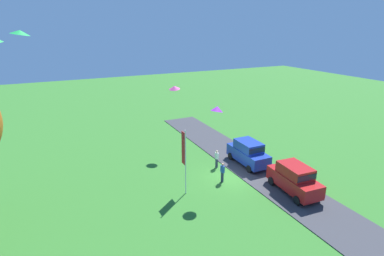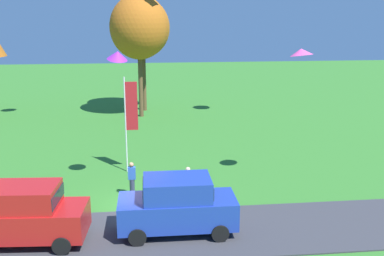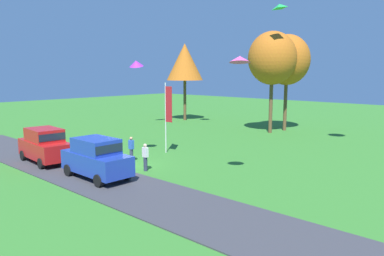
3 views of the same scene
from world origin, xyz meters
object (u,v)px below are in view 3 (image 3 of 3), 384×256
at_px(person_watching_sky, 145,157).
at_px(tree_right_of_center, 287,60).
at_px(car_suv_mid_row, 96,157).
at_px(kite_delta_trailing_tail, 136,63).
at_px(kite_delta_near_flag, 240,59).
at_px(car_suv_near_entrance, 45,144).
at_px(person_on_lawn, 131,149).
at_px(tree_far_right, 272,58).
at_px(tree_lone_near, 185,62).
at_px(kite_diamond_high_right, 279,6).
at_px(flag_banner, 168,109).

distance_m(person_watching_sky, tree_right_of_center, 21.53).
distance_m(car_suv_mid_row, kite_delta_trailing_tail, 7.61).
height_order(car_suv_mid_row, kite_delta_trailing_tail, kite_delta_trailing_tail).
xyz_separation_m(tree_right_of_center, kite_delta_near_flag, (7.44, -18.72, -0.55)).
bearing_deg(car_suv_mid_row, tree_right_of_center, 92.60).
bearing_deg(car_suv_near_entrance, person_on_lawn, 46.52).
distance_m(tree_far_right, tree_right_of_center, 2.39).
bearing_deg(tree_right_of_center, kite_delta_trailing_tail, -93.91).
bearing_deg(person_on_lawn, tree_right_of_center, 87.72).
relative_size(car_suv_mid_row, kite_delta_near_flag, 4.14).
distance_m(person_on_lawn, tree_far_right, 18.36).
relative_size(person_on_lawn, tree_far_right, 0.17).
relative_size(person_on_lawn, tree_lone_near, 0.18).
xyz_separation_m(tree_lone_near, kite_delta_near_flag, (20.96, -17.81, -0.56)).
relative_size(tree_far_right, kite_delta_near_flag, 8.95).
bearing_deg(kite_delta_trailing_tail, tree_lone_near, 124.77).
bearing_deg(tree_lone_near, kite_delta_trailing_tail, -55.23).
xyz_separation_m(car_suv_near_entrance, tree_right_of_center, (4.70, 23.67, 5.95)).
distance_m(person_watching_sky, person_on_lawn, 2.74).
bearing_deg(person_watching_sky, car_suv_mid_row, -103.72).
bearing_deg(kite_delta_trailing_tail, kite_diamond_high_right, 78.11).
distance_m(person_watching_sky, kite_delta_near_flag, 8.30).
bearing_deg(kite_delta_trailing_tail, car_suv_mid_row, -64.59).
bearing_deg(person_on_lawn, kite_delta_near_flag, 5.65).
distance_m(person_on_lawn, tree_lone_near, 23.45).
distance_m(car_suv_mid_row, tree_right_of_center, 24.24).
distance_m(person_watching_sky, kite_delta_trailing_tail, 6.78).
xyz_separation_m(car_suv_near_entrance, kite_diamond_high_right, (6.34, 18.93, 10.46)).
bearing_deg(flag_banner, person_on_lawn, -88.28).
height_order(tree_far_right, kite_delta_near_flag, tree_far_right).
bearing_deg(car_suv_near_entrance, tree_lone_near, 111.18).
bearing_deg(flag_banner, car_suv_near_entrance, -116.42).
height_order(person_on_lawn, kite_delta_near_flag, kite_delta_near_flag).
distance_m(tree_far_right, flag_banner, 14.22).
distance_m(tree_lone_near, flag_banner, 20.06).
relative_size(tree_lone_near, tree_right_of_center, 0.97).
bearing_deg(person_watching_sky, kite_delta_near_flag, 17.31).
bearing_deg(person_on_lawn, flag_banner, 91.72).
distance_m(person_watching_sky, tree_lone_near, 25.65).
height_order(car_suv_near_entrance, tree_right_of_center, tree_right_of_center).
relative_size(tree_far_right, tree_right_of_center, 1.02).
bearing_deg(person_watching_sky, kite_delta_trailing_tail, 147.78).
height_order(tree_far_right, kite_delta_trailing_tail, tree_far_right).
relative_size(person_watching_sky, tree_right_of_center, 0.17).
distance_m(tree_lone_near, kite_diamond_high_right, 16.26).
distance_m(kite_diamond_high_right, kite_delta_trailing_tail, 15.02).
bearing_deg(flag_banner, kite_delta_near_flag, -18.15).
bearing_deg(tree_lone_near, kite_diamond_high_right, -14.18).
bearing_deg(car_suv_mid_row, person_on_lawn, 115.13).
height_order(tree_right_of_center, kite_diamond_high_right, kite_diamond_high_right).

